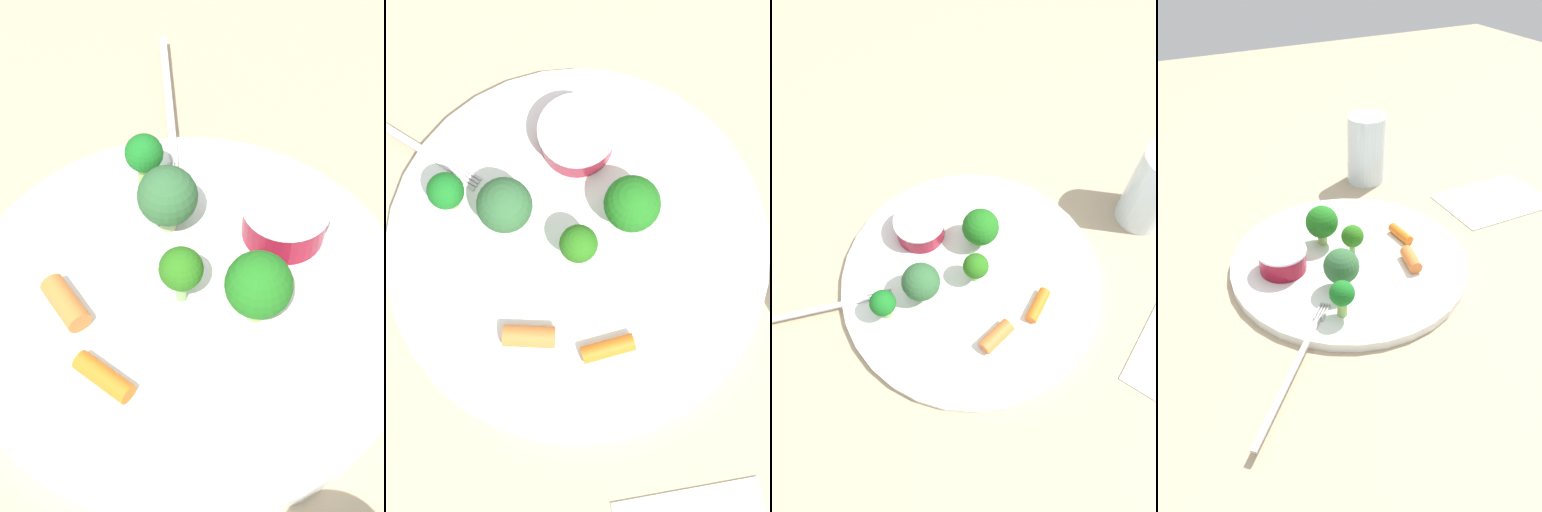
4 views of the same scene
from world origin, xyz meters
The scene contains 9 objects.
ground_plane centered at (0.00, 0.00, 0.00)m, with size 2.40×2.40×0.00m, color tan.
plate centered at (0.00, 0.00, 0.01)m, with size 0.32×0.32×0.01m, color white.
sauce_cup centered at (-0.09, 0.02, 0.03)m, with size 0.06×0.06×0.03m.
broccoli_floret_0 centered at (-0.04, -0.05, 0.05)m, with size 0.04×0.04×0.06m.
broccoli_floret_1 centered at (-0.02, 0.05, 0.05)m, with size 0.05×0.05×0.06m.
broccoli_floret_2 centered at (0.01, 0.00, 0.04)m, with size 0.03×0.03×0.05m.
broccoli_floret_3 centered at (-0.06, -0.10, 0.04)m, with size 0.03×0.03×0.05m.
carrot_stick_0 centered at (0.07, -0.05, 0.02)m, with size 0.02×0.02×0.04m, color orange.
carrot_stick_1 centered at (0.09, 0.01, 0.02)m, with size 0.01×0.01×0.04m, color orange.
Camera 2 is at (0.13, -0.02, 0.58)m, focal length 49.51 mm.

